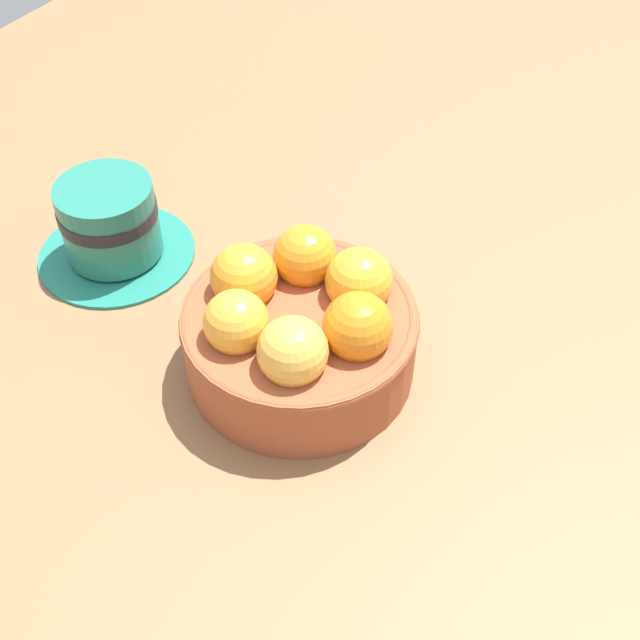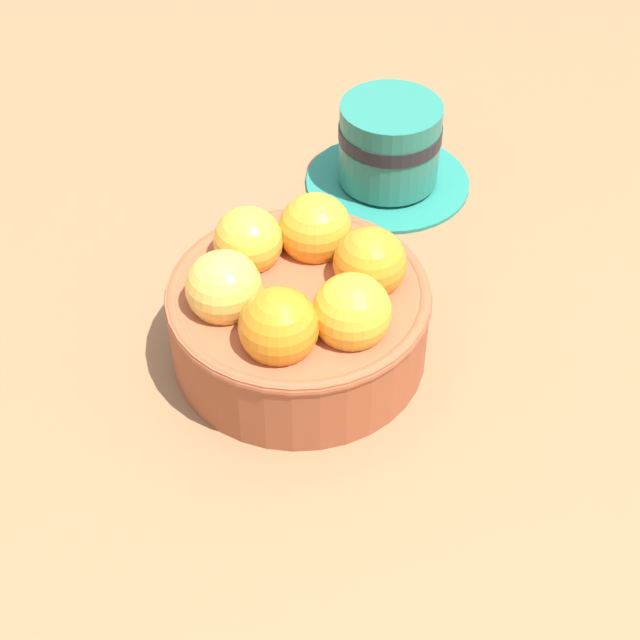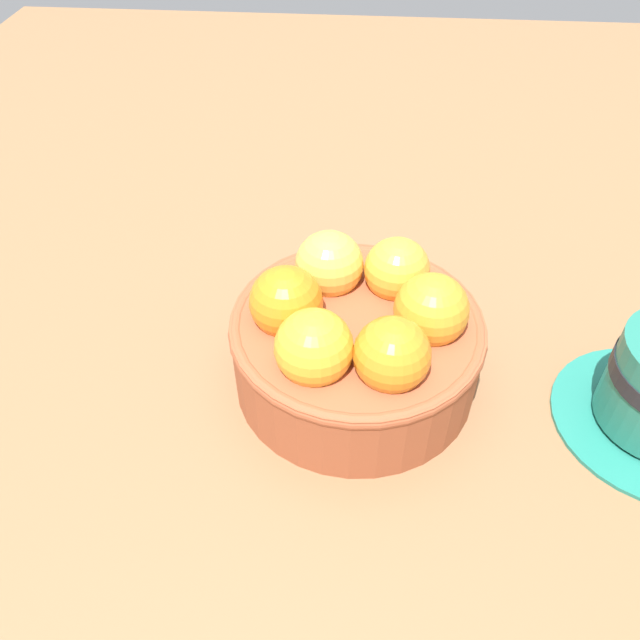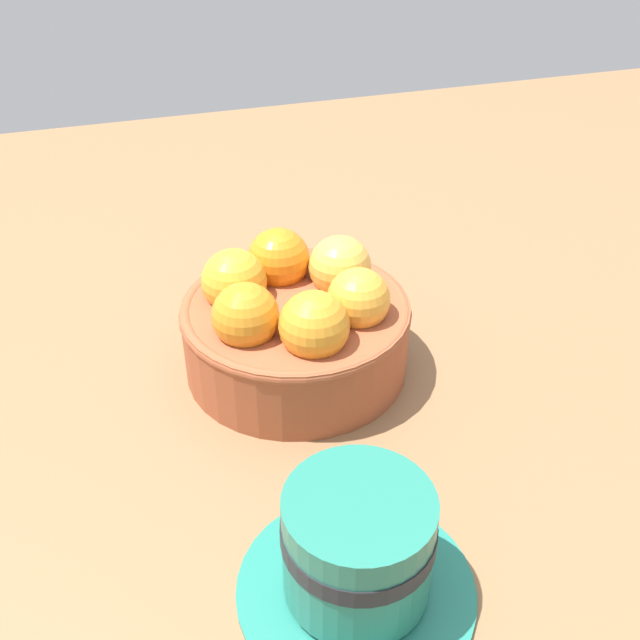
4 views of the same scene
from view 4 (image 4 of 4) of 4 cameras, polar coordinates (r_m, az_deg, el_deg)
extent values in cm
cube|color=brown|center=(58.05, -1.76, -5.30)|extent=(155.41, 116.86, 4.57)
cylinder|color=#9E4C2D|center=(54.90, -1.85, -1.23)|extent=(16.63, 16.63, 5.62)
torus|color=#9E4C2D|center=(53.52, -1.90, 0.85)|extent=(16.83, 16.83, 1.00)
sphere|color=gold|center=(51.66, 2.99, 1.61)|extent=(4.50, 4.50, 4.50)
sphere|color=#EBAF46|center=(55.39, 1.55, 4.15)|extent=(4.74, 4.74, 4.74)
sphere|color=orange|center=(56.49, -3.02, 4.76)|extent=(4.79, 4.79, 4.79)
sphere|color=gold|center=(53.97, -6.65, 3.00)|extent=(4.81, 4.81, 4.81)
sphere|color=orange|center=(50.12, -5.77, 0.31)|extent=(4.66, 4.66, 4.66)
sphere|color=orange|center=(48.89, -0.68, -0.49)|extent=(4.81, 4.81, 4.81)
cylinder|color=#217868|center=(42.73, 2.79, -19.82)|extent=(13.09, 13.09, 0.60)
cylinder|color=#237260|center=(39.89, 2.94, -16.87)|extent=(7.87, 7.87, 6.50)
cylinder|color=black|center=(39.16, 2.98, -16.02)|extent=(8.03, 8.03, 1.17)
camera|label=1|loc=(0.81, 23.17, 41.42)|focal=47.03mm
camera|label=2|loc=(0.87, -22.86, 40.55)|focal=54.63mm
camera|label=3|loc=(0.47, -44.79, 24.11)|focal=35.10mm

